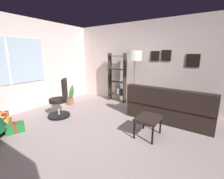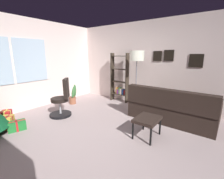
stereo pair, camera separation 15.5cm
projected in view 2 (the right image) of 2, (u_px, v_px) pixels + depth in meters
ground_plane at (102, 138)px, 3.09m from camera, size 4.85×5.44×0.10m
wall_back_with_windows at (26, 65)px, 4.36m from camera, size 4.85×0.12×2.59m
wall_right_with_frames at (153, 64)px, 4.73m from camera, size 0.12×5.44×2.59m
couch at (178, 108)px, 3.82m from camera, size 1.73×2.02×0.84m
footstool at (147, 120)px, 2.98m from camera, size 0.54×0.42×0.40m
gift_box_red at (6, 116)px, 3.77m from camera, size 0.32×0.33×0.26m
gift_box_green at (17, 126)px, 3.30m from camera, size 0.39×0.29×0.21m
gift_box_gold at (8, 122)px, 3.40m from camera, size 0.32×0.33×0.27m
office_chair at (62, 102)px, 4.04m from camera, size 0.58×0.59×1.00m
bookshelf at (120, 80)px, 5.24m from camera, size 0.18×0.64×1.64m
floor_lamp at (137, 59)px, 4.37m from camera, size 0.40×0.40×1.70m
potted_plant at (73, 95)px, 5.04m from camera, size 0.32×0.30×0.68m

